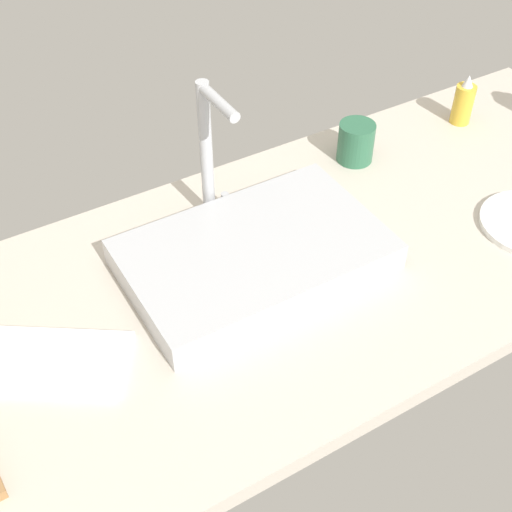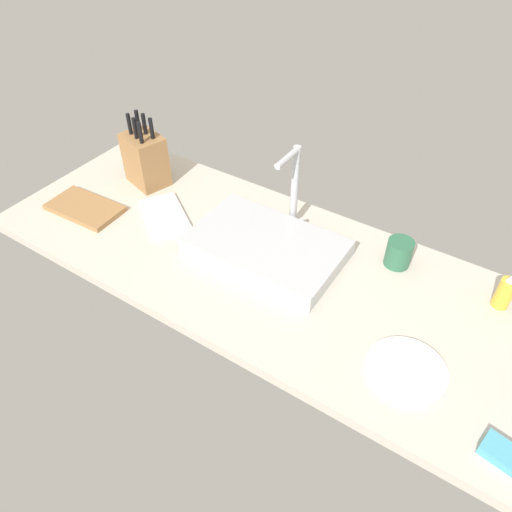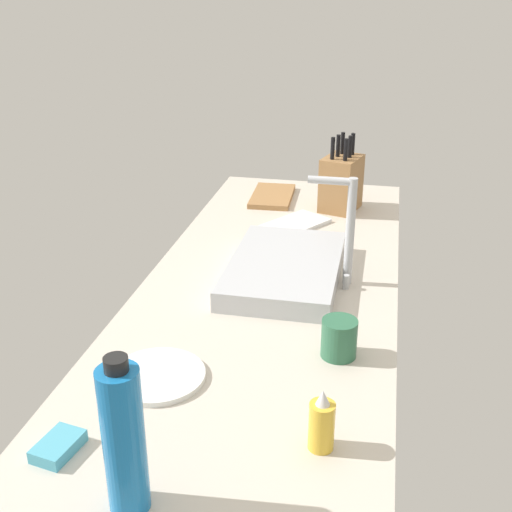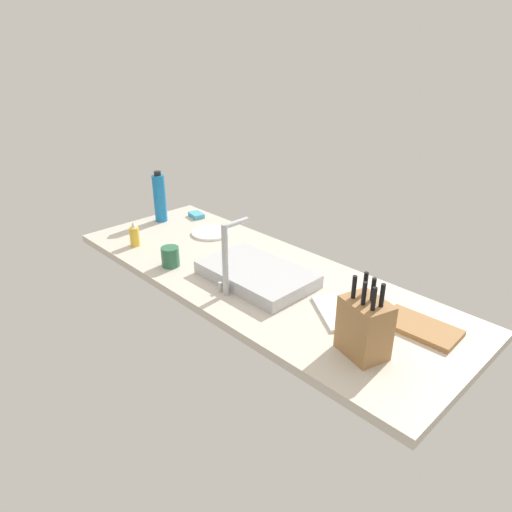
# 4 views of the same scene
# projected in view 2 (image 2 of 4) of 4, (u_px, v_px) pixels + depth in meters

# --- Properties ---
(countertop_slab) EXTENTS (1.84, 0.68, 0.04)m
(countertop_slab) POSITION_uv_depth(u_px,v_px,m) (271.00, 268.00, 1.48)
(countertop_slab) COLOR beige
(countertop_slab) RESTS_ON ground
(sink_basin) EXTENTS (0.46, 0.29, 0.05)m
(sink_basin) POSITION_uv_depth(u_px,v_px,m) (266.00, 247.00, 1.49)
(sink_basin) COLOR #B7BABF
(sink_basin) RESTS_ON countertop_slab
(faucet) EXTENTS (0.06, 0.13, 0.29)m
(faucet) POSITION_uv_depth(u_px,v_px,m) (294.00, 184.00, 1.49)
(faucet) COLOR #B7BABF
(faucet) RESTS_ON countertop_slab
(knife_block) EXTENTS (0.17, 0.15, 0.26)m
(knife_block) POSITION_uv_depth(u_px,v_px,m) (145.00, 159.00, 1.74)
(knife_block) COLOR #9E7042
(knife_block) RESTS_ON countertop_slab
(cutting_board) EXTENTS (0.26, 0.15, 0.02)m
(cutting_board) POSITION_uv_depth(u_px,v_px,m) (85.00, 208.00, 1.67)
(cutting_board) COLOR #9E7042
(cutting_board) RESTS_ON countertop_slab
(soap_bottle) EXTENTS (0.05, 0.05, 0.12)m
(soap_bottle) POSITION_uv_depth(u_px,v_px,m) (505.00, 292.00, 1.31)
(soap_bottle) COLOR gold
(soap_bottle) RESTS_ON countertop_slab
(dinner_plate) EXTENTS (0.20, 0.20, 0.01)m
(dinner_plate) POSITION_uv_depth(u_px,v_px,m) (406.00, 370.00, 1.18)
(dinner_plate) COLOR white
(dinner_plate) RESTS_ON countertop_slab
(dish_towel) EXTENTS (0.27, 0.24, 0.01)m
(dish_towel) POSITION_uv_depth(u_px,v_px,m) (166.00, 215.00, 1.64)
(dish_towel) COLOR white
(dish_towel) RESTS_ON countertop_slab
(coffee_mug) EXTENTS (0.08, 0.08, 0.09)m
(coffee_mug) POSITION_uv_depth(u_px,v_px,m) (399.00, 253.00, 1.44)
(coffee_mug) COLOR #2D6647
(coffee_mug) RESTS_ON countertop_slab
(dish_sponge) EXTENTS (0.10, 0.08, 0.02)m
(dish_sponge) POSITION_uv_depth(u_px,v_px,m) (503.00, 454.00, 1.02)
(dish_sponge) COLOR #4CA3BC
(dish_sponge) RESTS_ON countertop_slab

